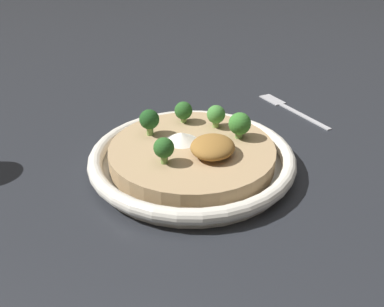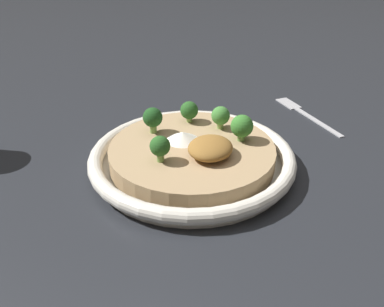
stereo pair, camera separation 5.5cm
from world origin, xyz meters
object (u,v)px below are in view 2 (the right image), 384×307
object	(u,v)px
broccoli_front	(242,127)
broccoli_right	(189,111)
fork_utensil	(302,111)
risotto_bowl	(192,156)
broccoli_front_right	(221,116)
broccoli_back	(153,118)
broccoli_back_left	(160,147)

from	to	relation	value
broccoli_front	broccoli_right	distance (m)	0.10
broccoli_right	fork_utensil	size ratio (longest dim) A/B	0.23
risotto_bowl	broccoli_front	world-z (taller)	broccoli_front
risotto_bowl	broccoli_front_right	size ratio (longest dim) A/B	8.31
broccoli_front	fork_utensil	bearing A→B (deg)	-13.16
broccoli_front	broccoli_back	world-z (taller)	same
broccoli_back	broccoli_front_right	size ratio (longest dim) A/B	1.12
risotto_bowl	broccoli_back_left	world-z (taller)	broccoli_back_left
broccoli_back_left	risotto_bowl	bearing A→B (deg)	-19.36
fork_utensil	broccoli_right	bearing A→B (deg)	97.18
risotto_bowl	broccoli_right	bearing A→B (deg)	27.71
risotto_bowl	broccoli_front_right	world-z (taller)	broccoli_front_right
risotto_bowl	broccoli_back	world-z (taller)	broccoli_back
broccoli_front	risotto_bowl	bearing A→B (deg)	126.90
broccoli_back	broccoli_front_right	world-z (taller)	broccoli_back
broccoli_front	broccoli_back_left	distance (m)	0.13
broccoli_front_right	fork_utensil	distance (m)	0.23
broccoli_front	broccoli_front_right	xyz separation A→B (m)	(0.03, 0.04, -0.00)
risotto_bowl	broccoli_front_right	distance (m)	0.08
broccoli_back	broccoli_back_left	size ratio (longest dim) A/B	1.10
broccoli_front	broccoli_back	size ratio (longest dim) A/B	0.99
broccoli_right	fork_utensil	distance (m)	0.25
broccoli_front_right	broccoli_right	size ratio (longest dim) A/B	1.04
risotto_bowl	broccoli_back	size ratio (longest dim) A/B	7.42
risotto_bowl	broccoli_back	bearing A→B (deg)	79.52
broccoli_back_left	broccoli_front_right	size ratio (longest dim) A/B	1.02
broccoli_back_left	broccoli_right	world-z (taller)	broccoli_back_left
broccoli_right	fork_utensil	xyz separation A→B (m)	(0.20, -0.15, -0.05)
broccoli_back	broccoli_front	bearing A→B (deg)	-76.48
risotto_bowl	broccoli_front	bearing A→B (deg)	-53.10
broccoli_front_right	broccoli_front	bearing A→B (deg)	-120.71
risotto_bowl	broccoli_back_left	size ratio (longest dim) A/B	8.16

